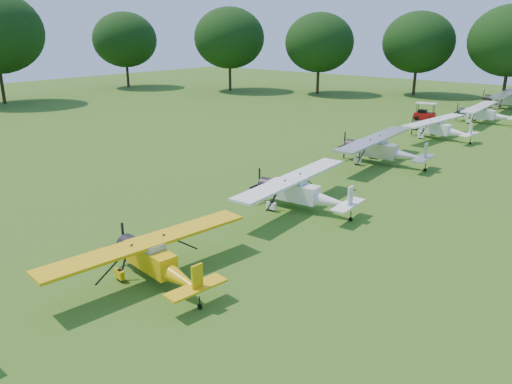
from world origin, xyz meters
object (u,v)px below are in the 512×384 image
at_px(aircraft_3, 301,190).
at_px(aircraft_4, 382,148).
at_px(aircraft_2, 156,258).
at_px(golf_cart, 425,114).
at_px(aircraft_6, 485,113).
at_px(aircraft_7, 510,99).
at_px(aircraft_5, 440,127).

bearing_deg(aircraft_3, aircraft_4, 90.61).
relative_size(aircraft_2, golf_cart, 3.76).
xyz_separation_m(aircraft_2, aircraft_6, (-0.57, 45.25, 0.09)).
bearing_deg(golf_cart, aircraft_7, 56.96).
bearing_deg(aircraft_2, aircraft_7, 98.16).
distance_m(aircraft_2, aircraft_3, 10.68).
relative_size(aircraft_2, aircraft_4, 0.85).
bearing_deg(aircraft_7, aircraft_4, -94.16).
height_order(aircraft_4, golf_cart, aircraft_4).
distance_m(aircraft_4, aircraft_6, 22.61).
bearing_deg(aircraft_2, aircraft_4, 100.55).
relative_size(aircraft_3, aircraft_4, 0.93).
relative_size(aircraft_3, golf_cart, 4.09).
height_order(aircraft_3, aircraft_7, aircraft_7).
height_order(aircraft_2, aircraft_5, aircraft_5).
bearing_deg(aircraft_4, aircraft_2, -90.08).
xyz_separation_m(aircraft_3, golf_cart, (-5.93, 32.55, -0.52)).
distance_m(aircraft_7, golf_cart, 15.23).
xyz_separation_m(aircraft_6, aircraft_7, (-0.48, 12.26, 0.15)).
height_order(aircraft_2, aircraft_4, aircraft_4).
bearing_deg(aircraft_4, aircraft_5, 86.38).
height_order(aircraft_2, aircraft_7, aircraft_7).
height_order(aircraft_3, aircraft_5, aircraft_3).
bearing_deg(aircraft_5, golf_cart, 125.52).
xyz_separation_m(aircraft_4, aircraft_7, (0.31, 34.86, 0.05)).
relative_size(aircraft_4, aircraft_6, 1.08).
bearing_deg(golf_cart, aircraft_6, 6.56).
xyz_separation_m(aircraft_2, aircraft_7, (-1.05, 57.51, 0.24)).
bearing_deg(aircraft_4, golf_cart, 100.02).
distance_m(aircraft_4, golf_cart, 21.17).
bearing_deg(aircraft_6, aircraft_2, -91.99).
bearing_deg(aircraft_4, aircraft_6, 84.49).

